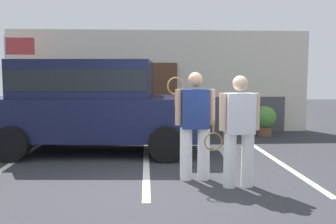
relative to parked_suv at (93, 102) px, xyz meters
name	(u,v)px	position (x,y,z in m)	size (l,w,h in m)	color
ground_plane	(175,187)	(1.64, -2.69, -1.15)	(40.00, 40.00, 0.00)	#2D2D33
parking_stripe_0	(8,166)	(-1.46, -1.19, -1.14)	(0.12, 4.40, 0.01)	silver
parking_stripe_1	(146,164)	(1.19, -1.19, -1.14)	(0.12, 4.40, 0.01)	silver
parking_stripe_2	(279,162)	(3.84, -1.19, -1.14)	(0.12, 4.40, 0.01)	silver
house_frontage	(161,85)	(1.64, 2.91, 0.30)	(9.06, 0.40, 3.07)	beige
parked_suv	(93,102)	(0.00, 0.00, 0.00)	(4.71, 2.41, 2.05)	#141938
tennis_player_man	(195,124)	(1.99, -2.30, -0.22)	(0.79, 0.28, 1.78)	white
tennis_player_woman	(239,130)	(2.62, -2.73, -0.25)	(0.90, 0.30, 1.72)	white
potted_plant_by_porch	(265,119)	(4.58, 1.95, -0.67)	(0.65, 0.65, 0.86)	brown
flag_pole	(13,67)	(-2.37, 1.87, 0.80)	(0.80, 0.05, 2.78)	silver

